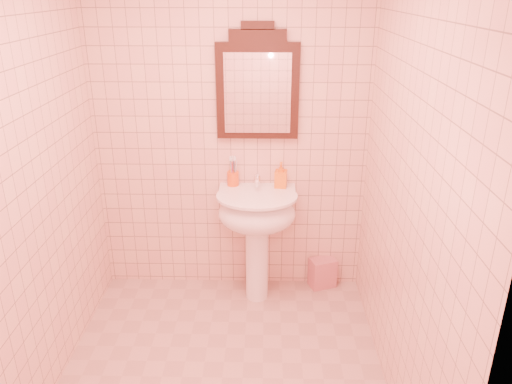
{
  "coord_description": "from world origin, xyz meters",
  "views": [
    {
      "loc": [
        0.26,
        -2.4,
        2.24
      ],
      "look_at": [
        0.2,
        0.55,
        1.02
      ],
      "focal_mm": 35.0,
      "sensor_mm": 36.0,
      "label": 1
    }
  ],
  "objects_px": {
    "pedestal_sink": "(257,220)",
    "towel": "(322,273)",
    "mirror": "(258,86)",
    "soap_dispenser": "(281,175)",
    "toothbrush_cup": "(233,178)"
  },
  "relations": [
    {
      "from": "towel",
      "to": "mirror",
      "type": "bearing_deg",
      "value": 176.43
    },
    {
      "from": "soap_dispenser",
      "to": "pedestal_sink",
      "type": "bearing_deg",
      "value": -131.07
    },
    {
      "from": "pedestal_sink",
      "to": "mirror",
      "type": "xyz_separation_m",
      "value": [
        -0.0,
        0.2,
        0.93
      ]
    },
    {
      "from": "pedestal_sink",
      "to": "mirror",
      "type": "height_order",
      "value": "mirror"
    },
    {
      "from": "mirror",
      "to": "towel",
      "type": "xyz_separation_m",
      "value": [
        0.52,
        -0.03,
        -1.47
      ]
    },
    {
      "from": "pedestal_sink",
      "to": "toothbrush_cup",
      "type": "height_order",
      "value": "toothbrush_cup"
    },
    {
      "from": "pedestal_sink",
      "to": "soap_dispenser",
      "type": "relative_size",
      "value": 4.54
    },
    {
      "from": "soap_dispenser",
      "to": "towel",
      "type": "xyz_separation_m",
      "value": [
        0.35,
        0.02,
        -0.84
      ]
    },
    {
      "from": "pedestal_sink",
      "to": "mirror",
      "type": "relative_size",
      "value": 1.08
    },
    {
      "from": "pedestal_sink",
      "to": "mirror",
      "type": "bearing_deg",
      "value": 90.0
    },
    {
      "from": "pedestal_sink",
      "to": "towel",
      "type": "xyz_separation_m",
      "value": [
        0.52,
        0.17,
        -0.54
      ]
    },
    {
      "from": "pedestal_sink",
      "to": "towel",
      "type": "distance_m",
      "value": 0.77
    },
    {
      "from": "pedestal_sink",
      "to": "soap_dispenser",
      "type": "height_order",
      "value": "soap_dispenser"
    },
    {
      "from": "pedestal_sink",
      "to": "towel",
      "type": "height_order",
      "value": "pedestal_sink"
    },
    {
      "from": "mirror",
      "to": "soap_dispenser",
      "type": "height_order",
      "value": "mirror"
    }
  ]
}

